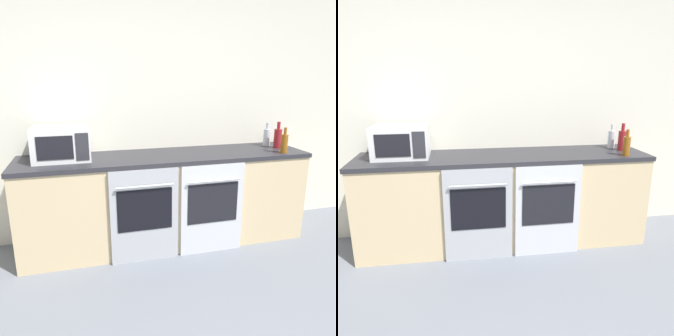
{
  "view_description": "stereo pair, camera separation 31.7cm",
  "coord_description": "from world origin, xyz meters",
  "views": [
    {
      "loc": [
        -0.76,
        -0.91,
        1.62
      ],
      "look_at": [
        0.02,
        2.05,
        0.77
      ],
      "focal_mm": 35.0,
      "sensor_mm": 36.0,
      "label": 1
    },
    {
      "loc": [
        -0.45,
        -0.97,
        1.62
      ],
      "look_at": [
        0.02,
        2.05,
        0.77
      ],
      "focal_mm": 35.0,
      "sensor_mm": 36.0,
      "label": 2
    }
  ],
  "objects": [
    {
      "name": "oven_right",
      "position": [
        0.36,
        1.72,
        0.44
      ],
      "size": [
        0.61,
        0.06,
        0.86
      ],
      "color": "silver",
      "rests_on": "ground_plane"
    },
    {
      "name": "bottle_amber",
      "position": [
        1.13,
        1.82,
        1.0
      ],
      "size": [
        0.07,
        0.07,
        0.25
      ],
      "color": "#8C5114",
      "rests_on": "counter_back"
    },
    {
      "name": "bottle_clear",
      "position": [
        1.15,
        2.18,
        1.0
      ],
      "size": [
        0.07,
        0.07,
        0.25
      ],
      "color": "silver",
      "rests_on": "counter_back"
    },
    {
      "name": "wall_back",
      "position": [
        0.0,
        2.39,
        1.3
      ],
      "size": [
        10.0,
        0.06,
        2.6
      ],
      "color": "silver",
      "rests_on": "ground_plane"
    },
    {
      "name": "counter_back",
      "position": [
        0.0,
        2.05,
        0.45
      ],
      "size": [
        2.77,
        0.64,
        0.91
      ],
      "color": "#D1B789",
      "rests_on": "ground_plane"
    },
    {
      "name": "bottle_red",
      "position": [
        1.2,
        2.05,
        1.01
      ],
      "size": [
        0.08,
        0.08,
        0.27
      ],
      "color": "maroon",
      "rests_on": "counter_back"
    },
    {
      "name": "microwave",
      "position": [
        -0.95,
        2.1,
        1.05
      ],
      "size": [
        0.49,
        0.39,
        0.29
      ],
      "color": "silver",
      "rests_on": "counter_back"
    },
    {
      "name": "oven_left",
      "position": [
        -0.28,
        1.72,
        0.44
      ],
      "size": [
        0.61,
        0.06,
        0.86
      ],
      "color": "#A8AAAF",
      "rests_on": "ground_plane"
    }
  ]
}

